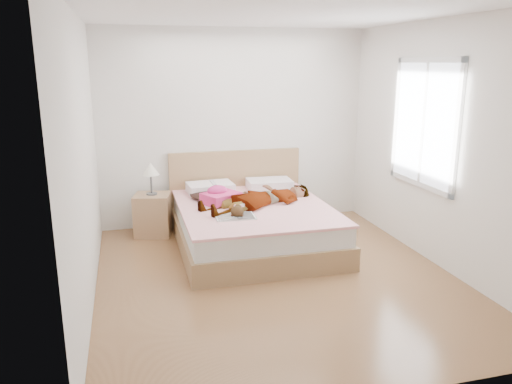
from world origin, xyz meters
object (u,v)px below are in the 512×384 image
(plush_toy, at_px, (237,211))
(phone, at_px, (213,183))
(bed, at_px, (252,222))
(coffee_mug, at_px, (242,207))
(woman, at_px, (260,195))
(towel, at_px, (220,196))
(magazine, at_px, (235,216))
(nightstand, at_px, (153,211))

(plush_toy, bearing_deg, phone, 98.03)
(bed, bearing_deg, coffee_mug, -125.51)
(woman, bearing_deg, towel, -128.71)
(coffee_mug, xyz_separation_m, plush_toy, (-0.09, -0.20, 0.02))
(plush_toy, bearing_deg, coffee_mug, 65.14)
(towel, bearing_deg, magazine, -84.91)
(phone, xyz_separation_m, nightstand, (-0.74, 0.26, -0.39))
(phone, height_order, bed, bed)
(magazine, height_order, nightstand, nightstand)
(towel, distance_m, coffee_mug, 0.42)
(woman, height_order, towel, towel)
(woman, bearing_deg, coffee_mug, -71.88)
(woman, xyz_separation_m, coffee_mug, (-0.29, -0.24, -0.06))
(woman, xyz_separation_m, towel, (-0.46, 0.14, -0.02))
(towel, height_order, plush_toy, towel)
(phone, bearing_deg, towel, -104.00)
(magazine, distance_m, coffee_mug, 0.25)
(towel, relative_size, magazine, 1.14)
(bed, height_order, plush_toy, bed)
(towel, bearing_deg, phone, 97.94)
(bed, xyz_separation_m, plush_toy, (-0.28, -0.47, 0.30))
(woman, height_order, magazine, woman)
(phone, distance_m, magazine, 0.88)
(phone, xyz_separation_m, bed, (0.40, -0.37, -0.43))
(phone, distance_m, nightstand, 0.88)
(magazine, bearing_deg, coffee_mug, 60.15)
(phone, xyz_separation_m, coffee_mug, (0.21, -0.64, -0.15))
(bed, xyz_separation_m, nightstand, (-1.15, 0.64, 0.04))
(phone, height_order, magazine, phone)
(magazine, xyz_separation_m, plush_toy, (0.03, 0.01, 0.06))
(bed, height_order, coffee_mug, bed)
(nightstand, bearing_deg, coffee_mug, -43.47)
(phone, distance_m, coffee_mug, 0.69)
(magazine, xyz_separation_m, coffee_mug, (0.12, 0.21, 0.03))
(towel, bearing_deg, bed, -17.10)
(coffee_mug, bearing_deg, towel, 114.77)
(woman, height_order, phone, phone)
(nightstand, bearing_deg, woman, -28.10)
(magazine, xyz_separation_m, nightstand, (-0.83, 1.12, -0.21))
(bed, bearing_deg, plush_toy, -121.23)
(woman, relative_size, phone, 14.76)
(magazine, height_order, plush_toy, plush_toy)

